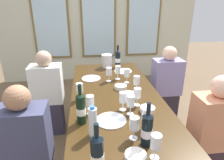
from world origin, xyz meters
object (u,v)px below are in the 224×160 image
wine_glass_1 (131,102)px  wine_glass_0 (134,124)px  white_plate_0 (123,71)px  tasting_bowl_0 (136,157)px  white_plate_2 (91,78)px  wine_glass_3 (90,102)px  seated_person_2 (48,96)px  wine_glass_7 (137,81)px  wine_glass_8 (137,94)px  wine_glass_4 (80,88)px  white_plate_1 (111,120)px  seated_person_0 (28,152)px  dining_table (116,101)px  wine_glass_10 (156,143)px  wine_bottle_0 (147,129)px  wine_glass_5 (146,115)px  wine_glass_6 (118,70)px  wine_bottle_1 (81,108)px  metal_pitcher (107,61)px  wine_glass_2 (109,72)px  tasting_bowl_3 (147,109)px  seated_person_3 (166,88)px  wine_glass_9 (123,98)px  wine_glass_11 (127,74)px  wine_bottle_3 (97,154)px  wine_bottle_2 (118,59)px  water_bottle (93,122)px  seated_person_1 (212,137)px  tasting_bowl_1 (129,96)px

wine_glass_1 → wine_glass_0: bearing=-98.2°
white_plate_0 → tasting_bowl_0: tasting_bowl_0 is taller
white_plate_2 → tasting_bowl_0: 1.44m
wine_glass_3 → seated_person_2: size_ratio=0.16×
wine_glass_7 → wine_glass_8: size_ratio=1.00×
wine_glass_4 → wine_glass_8: 0.56m
white_plate_1 → wine_glass_4: wine_glass_4 is taller
seated_person_0 → dining_table: bearing=33.4°
wine_glass_3 → wine_glass_10: (0.38, -0.58, 0.00)m
wine_glass_10 → wine_bottle_0: bearing=97.9°
dining_table → white_plate_0: size_ratio=9.05×
dining_table → white_plate_1: size_ratio=8.62×
wine_glass_5 → wine_glass_6: 1.05m
wine_glass_7 → tasting_bowl_0: bearing=-104.1°
wine_glass_5 → wine_bottle_1: bearing=163.2°
white_plate_1 → tasting_bowl_0: (0.09, -0.46, 0.02)m
wine_glass_3 → wine_glass_8: (0.44, 0.10, -0.00)m
wine_glass_4 → metal_pitcher: bearing=69.3°
tasting_bowl_0 → wine_glass_3: (-0.26, 0.59, 0.09)m
wine_glass_2 → seated_person_2: 0.84m
wine_glass_7 → white_plate_0: bearing=92.2°
wine_bottle_0 → tasting_bowl_3: bearing=71.8°
dining_table → wine_glass_7: bearing=13.5°
tasting_bowl_3 → seated_person_2: (-1.02, 0.89, -0.24)m
wine_glass_6 → seated_person_3: bearing=9.4°
wine_glass_10 → white_plate_1: bearing=115.9°
wine_glass_6 → wine_glass_0: bearing=-93.5°
white_plate_0 → wine_glass_9: wine_glass_9 is taller
wine_glass_5 → wine_glass_11: same height
wine_bottle_3 → wine_bottle_2: bearing=77.6°
water_bottle → seated_person_1: bearing=6.2°
seated_person_0 → tasting_bowl_0: bearing=-28.3°
wine_glass_10 → wine_glass_7: bearing=82.7°
wine_glass_5 → wine_glass_10: same height
wine_bottle_0 → seated_person_3: 1.55m
wine_glass_3 → seated_person_3: (1.06, 0.90, -0.33)m
wine_bottle_1 → seated_person_0: size_ratio=0.30×
wine_bottle_0 → wine_glass_8: 0.55m
tasting_bowl_0 → wine_glass_8: (0.18, 0.68, 0.09)m
wine_glass_9 → tasting_bowl_0: bearing=-93.1°
tasting_bowl_1 → wine_glass_4: (-0.49, 0.03, 0.09)m
tasting_bowl_3 → seated_person_0: seated_person_0 is taller
wine_glass_1 → wine_glass_4: 0.55m
wine_glass_9 → seated_person_1: size_ratio=0.16×
seated_person_0 → wine_bottle_3: bearing=-41.4°
wine_bottle_0 → wine_bottle_3: bearing=-150.8°
water_bottle → wine_glass_4: size_ratio=1.38×
water_bottle → seated_person_3: (1.05, 1.19, -0.33)m
wine_glass_7 → wine_glass_6: bearing=110.8°
wine_bottle_0 → wine_bottle_2: same height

